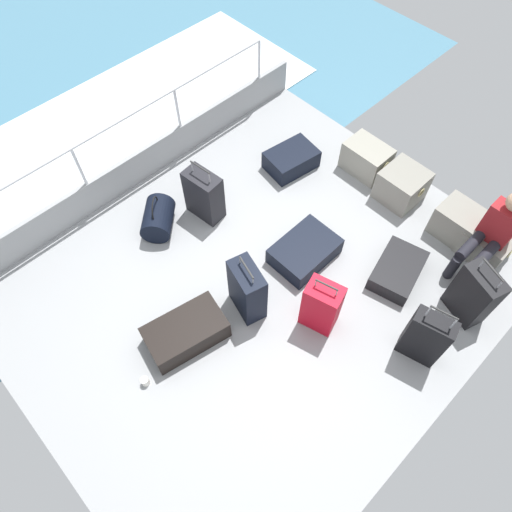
# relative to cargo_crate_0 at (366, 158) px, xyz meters

# --- Properties ---
(ground_plane) EXTENTS (4.40, 5.20, 0.06)m
(ground_plane) POSITION_rel_cargo_crate_0_xyz_m (0.30, -2.18, -0.23)
(ground_plane) COLOR #939699
(gunwale_port) EXTENTS (0.06, 5.20, 0.45)m
(gunwale_port) POSITION_rel_cargo_crate_0_xyz_m (-1.87, -2.18, 0.03)
(gunwale_port) COLOR #939699
(gunwale_port) RESTS_ON ground_plane
(railing_port) EXTENTS (0.04, 4.20, 1.02)m
(railing_port) POSITION_rel_cargo_crate_0_xyz_m (-1.87, -2.18, 0.58)
(railing_port) COLOR silver
(railing_port) RESTS_ON ground_plane
(sea_wake) EXTENTS (12.00, 12.00, 0.01)m
(sea_wake) POSITION_rel_cargo_crate_0_xyz_m (-3.30, -2.18, -0.54)
(sea_wake) COLOR teal
(sea_wake) RESTS_ON ground_plane
(cargo_crate_0) EXTENTS (0.60, 0.39, 0.40)m
(cargo_crate_0) POSITION_rel_cargo_crate_0_xyz_m (0.00, 0.00, 0.00)
(cargo_crate_0) COLOR gray
(cargo_crate_0) RESTS_ON ground_plane
(cargo_crate_1) EXTENTS (0.53, 0.50, 0.42)m
(cargo_crate_1) POSITION_rel_cargo_crate_0_xyz_m (0.59, -0.05, 0.01)
(cargo_crate_1) COLOR gray
(cargo_crate_1) RESTS_ON ground_plane
(cargo_crate_2) EXTENTS (0.64, 0.42, 0.41)m
(cargo_crate_2) POSITION_rel_cargo_crate_0_xyz_m (1.43, -0.03, 0.01)
(cargo_crate_2) COLOR gray
(cargo_crate_2) RESTS_ON ground_plane
(cargo_crate_3) EXTENTS (0.53, 0.47, 0.35)m
(cargo_crate_3) POSITION_rel_cargo_crate_0_xyz_m (1.76, -0.02, -0.02)
(cargo_crate_3) COLOR gray
(cargo_crate_3) RESTS_ON ground_plane
(passenger_seated) EXTENTS (0.34, 0.66, 1.05)m
(passenger_seated) POSITION_rel_cargo_crate_0_xyz_m (1.76, -0.20, 0.34)
(passenger_seated) COLOR maroon
(passenger_seated) RESTS_ON ground_plane
(suitcase_0) EXTENTS (0.53, 0.69, 0.26)m
(suitcase_0) POSITION_rel_cargo_crate_0_xyz_m (-0.69, -0.65, -0.07)
(suitcase_0) COLOR black
(suitcase_0) RESTS_ON ground_plane
(suitcase_1) EXTENTS (0.47, 0.36, 0.84)m
(suitcase_1) POSITION_rel_cargo_crate_0_xyz_m (2.02, -0.84, 0.16)
(suitcase_1) COLOR black
(suitcase_1) RESTS_ON ground_plane
(suitcase_2) EXTENTS (0.53, 0.74, 0.23)m
(suitcase_2) POSITION_rel_cargo_crate_0_xyz_m (0.39, -1.56, -0.08)
(suitcase_2) COLOR black
(suitcase_2) RESTS_ON ground_plane
(suitcase_3) EXTENTS (0.42, 0.29, 0.91)m
(suitcase_3) POSITION_rel_cargo_crate_0_xyz_m (1.96, -1.58, 0.16)
(suitcase_3) COLOR black
(suitcase_3) RESTS_ON ground_plane
(suitcase_4) EXTENTS (0.41, 0.34, 0.78)m
(suitcase_4) POSITION_rel_cargo_crate_0_xyz_m (1.04, -2.04, 0.14)
(suitcase_4) COLOR #B70C1E
(suitcase_4) RESTS_ON ground_plane
(suitcase_5) EXTENTS (0.47, 0.34, 0.81)m
(suitcase_5) POSITION_rel_cargo_crate_0_xyz_m (0.39, -2.46, 0.16)
(suitcase_5) COLOR black
(suitcase_5) RESTS_ON ground_plane
(suitcase_6) EXTENTS (0.46, 0.30, 0.80)m
(suitcase_6) POSITION_rel_cargo_crate_0_xyz_m (-0.89, -1.94, 0.12)
(suitcase_6) COLOR black
(suitcase_6) RESTS_ON ground_plane
(suitcase_7) EXTENTS (0.61, 0.88, 0.27)m
(suitcase_7) POSITION_rel_cargo_crate_0_xyz_m (0.23, -3.16, -0.06)
(suitcase_7) COLOR black
(suitcase_7) RESTS_ON ground_plane
(suitcase_8) EXTENTS (0.61, 0.77, 0.20)m
(suitcase_8) POSITION_rel_cargo_crate_0_xyz_m (1.27, -0.99, -0.10)
(suitcase_8) COLOR black
(suitcase_8) RESTS_ON ground_plane
(duffel_bag) EXTENTS (0.58, 0.59, 0.50)m
(duffel_bag) POSITION_rel_cargo_crate_0_xyz_m (-1.09, -2.49, -0.02)
(duffel_bag) COLOR black
(duffel_bag) RESTS_ON ground_plane
(paper_cup) EXTENTS (0.08, 0.08, 0.10)m
(paper_cup) POSITION_rel_cargo_crate_0_xyz_m (0.32, -3.76, -0.15)
(paper_cup) COLOR white
(paper_cup) RESTS_ON ground_plane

